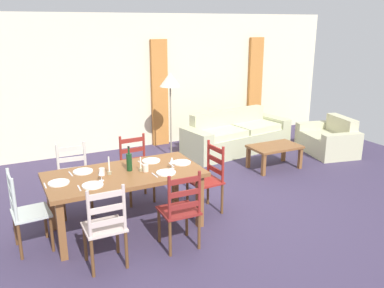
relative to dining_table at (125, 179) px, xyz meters
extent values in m
cube|color=#3D334F|center=(1.22, 0.10, -0.67)|extent=(9.60, 9.60, 0.02)
cube|color=beige|center=(1.22, 3.40, 0.69)|extent=(9.60, 0.16, 2.70)
cube|color=#C37736|center=(1.81, 3.26, 0.44)|extent=(0.35, 0.08, 2.20)
cube|color=#C37736|center=(4.21, 3.26, 0.44)|extent=(0.35, 0.08, 2.20)
cube|color=brown|center=(0.00, 0.00, 0.06)|extent=(1.90, 0.96, 0.05)
cube|color=brown|center=(-0.85, -0.38, -0.31)|extent=(0.08, 0.08, 0.70)
cube|color=brown|center=(0.85, -0.38, -0.31)|extent=(0.08, 0.08, 0.70)
cube|color=brown|center=(-0.85, 0.38, -0.31)|extent=(0.08, 0.08, 0.70)
cube|color=brown|center=(0.85, 0.38, -0.31)|extent=(0.08, 0.08, 0.70)
cube|color=beige|center=(-0.46, -0.69, -0.22)|extent=(0.42, 0.40, 0.03)
cylinder|color=brown|center=(-0.63, -0.52, -0.45)|extent=(0.04, 0.04, 0.43)
cylinder|color=brown|center=(-0.27, -0.52, -0.45)|extent=(0.04, 0.04, 0.43)
cylinder|color=brown|center=(-0.64, -0.86, -0.45)|extent=(0.04, 0.04, 0.43)
cylinder|color=brown|center=(-0.28, -0.86, -0.45)|extent=(0.04, 0.04, 0.43)
cylinder|color=beige|center=(-0.64, -0.86, 0.05)|extent=(0.04, 0.04, 0.50)
cylinder|color=beige|center=(-0.28, -0.86, 0.05)|extent=(0.04, 0.04, 0.50)
cube|color=beige|center=(-0.46, -0.86, -0.08)|extent=(0.38, 0.03, 0.06)
cube|color=beige|center=(-0.46, -0.86, 0.07)|extent=(0.38, 0.03, 0.06)
cube|color=beige|center=(-0.46, -0.86, 0.22)|extent=(0.38, 0.03, 0.06)
cube|color=maroon|center=(0.41, -0.69, -0.22)|extent=(0.43, 0.41, 0.03)
cylinder|color=brown|center=(0.24, -0.51, -0.45)|extent=(0.04, 0.04, 0.43)
cylinder|color=brown|center=(0.60, -0.52, -0.45)|extent=(0.04, 0.04, 0.43)
cylinder|color=brown|center=(0.23, -0.85, -0.45)|extent=(0.04, 0.04, 0.43)
cylinder|color=brown|center=(0.59, -0.86, -0.45)|extent=(0.04, 0.04, 0.43)
cylinder|color=maroon|center=(0.23, -0.85, 0.05)|extent=(0.04, 0.04, 0.50)
cylinder|color=maroon|center=(0.59, -0.86, 0.05)|extent=(0.04, 0.04, 0.50)
cube|color=maroon|center=(0.41, -0.86, -0.08)|extent=(0.38, 0.03, 0.06)
cube|color=maroon|center=(0.41, -0.86, 0.07)|extent=(0.38, 0.03, 0.06)
cube|color=maroon|center=(0.41, -0.86, 0.22)|extent=(0.38, 0.03, 0.06)
cube|color=beige|center=(-0.48, 0.71, -0.22)|extent=(0.45, 0.43, 0.03)
cylinder|color=brown|center=(-0.31, 0.53, -0.45)|extent=(0.04, 0.04, 0.43)
cylinder|color=brown|center=(-0.67, 0.55, -0.45)|extent=(0.04, 0.04, 0.43)
cylinder|color=brown|center=(-0.29, 0.87, -0.45)|extent=(0.04, 0.04, 0.43)
cylinder|color=brown|center=(-0.65, 0.89, -0.45)|extent=(0.04, 0.04, 0.43)
cylinder|color=beige|center=(-0.29, 0.87, 0.05)|extent=(0.04, 0.04, 0.50)
cylinder|color=beige|center=(-0.65, 0.89, 0.05)|extent=(0.04, 0.04, 0.50)
cube|color=beige|center=(-0.47, 0.88, -0.08)|extent=(0.38, 0.05, 0.06)
cube|color=beige|center=(-0.47, 0.88, 0.07)|extent=(0.38, 0.05, 0.06)
cube|color=beige|center=(-0.47, 0.88, 0.22)|extent=(0.38, 0.05, 0.06)
cube|color=maroon|center=(0.41, 0.73, -0.22)|extent=(0.43, 0.42, 0.03)
cylinder|color=brown|center=(0.60, 0.57, -0.45)|extent=(0.04, 0.04, 0.43)
cylinder|color=brown|center=(0.24, 0.55, -0.45)|extent=(0.04, 0.04, 0.43)
cylinder|color=brown|center=(0.59, 0.91, -0.45)|extent=(0.04, 0.04, 0.43)
cylinder|color=brown|center=(0.23, 0.89, -0.45)|extent=(0.04, 0.04, 0.43)
cylinder|color=maroon|center=(0.59, 0.91, 0.05)|extent=(0.04, 0.04, 0.50)
cylinder|color=maroon|center=(0.23, 0.89, 0.05)|extent=(0.04, 0.04, 0.50)
cube|color=maroon|center=(0.41, 0.90, -0.08)|extent=(0.38, 0.04, 0.06)
cube|color=maroon|center=(0.41, 0.90, 0.07)|extent=(0.38, 0.04, 0.06)
cube|color=maroon|center=(0.41, 0.90, 0.22)|extent=(0.38, 0.04, 0.06)
cube|color=silver|center=(-1.11, 0.01, -0.22)|extent=(0.42, 0.44, 0.03)
cylinder|color=brown|center=(-0.95, 0.20, -0.45)|extent=(0.04, 0.04, 0.43)
cylinder|color=brown|center=(-0.93, -0.16, -0.45)|extent=(0.04, 0.04, 0.43)
cylinder|color=brown|center=(-1.29, 0.18, -0.45)|extent=(0.04, 0.04, 0.43)
cylinder|color=brown|center=(-1.27, -0.18, -0.45)|extent=(0.04, 0.04, 0.43)
cylinder|color=silver|center=(-1.29, 0.18, 0.05)|extent=(0.04, 0.04, 0.50)
cylinder|color=silver|center=(-1.27, -0.18, 0.05)|extent=(0.04, 0.04, 0.50)
cube|color=silver|center=(-1.28, 0.00, -0.08)|extent=(0.05, 0.38, 0.06)
cube|color=silver|center=(-1.28, 0.00, 0.07)|extent=(0.05, 0.38, 0.06)
cube|color=silver|center=(-1.28, 0.00, 0.22)|extent=(0.05, 0.38, 0.06)
cube|color=maroon|center=(1.11, -0.03, -0.22)|extent=(0.43, 0.44, 0.03)
cylinder|color=brown|center=(0.95, -0.22, -0.45)|extent=(0.04, 0.04, 0.43)
cylinder|color=brown|center=(0.93, 0.14, -0.45)|extent=(0.04, 0.04, 0.43)
cylinder|color=brown|center=(1.29, -0.20, -0.45)|extent=(0.04, 0.04, 0.43)
cylinder|color=brown|center=(1.27, 0.16, -0.45)|extent=(0.04, 0.04, 0.43)
cylinder|color=maroon|center=(1.29, -0.20, 0.05)|extent=(0.04, 0.04, 0.50)
cylinder|color=maroon|center=(1.27, 0.16, 0.05)|extent=(0.04, 0.04, 0.50)
cube|color=maroon|center=(1.28, -0.02, -0.08)|extent=(0.05, 0.38, 0.06)
cube|color=maroon|center=(1.28, -0.02, 0.07)|extent=(0.05, 0.38, 0.06)
cube|color=maroon|center=(1.28, -0.02, 0.22)|extent=(0.05, 0.38, 0.06)
cylinder|color=white|center=(-0.45, -0.25, 0.10)|extent=(0.24, 0.24, 0.02)
cube|color=silver|center=(-0.60, -0.25, 0.09)|extent=(0.02, 0.17, 0.01)
cylinder|color=white|center=(0.45, -0.25, 0.10)|extent=(0.24, 0.24, 0.02)
cube|color=silver|center=(0.30, -0.25, 0.09)|extent=(0.02, 0.17, 0.01)
cylinder|color=white|center=(-0.45, 0.25, 0.10)|extent=(0.24, 0.24, 0.02)
cube|color=silver|center=(-0.60, 0.25, 0.09)|extent=(0.03, 0.17, 0.01)
cylinder|color=white|center=(0.45, 0.25, 0.10)|extent=(0.24, 0.24, 0.02)
cube|color=silver|center=(0.30, 0.25, 0.09)|extent=(0.02, 0.17, 0.01)
cylinder|color=white|center=(-0.78, 0.00, 0.10)|extent=(0.24, 0.24, 0.02)
cube|color=silver|center=(-0.93, 0.00, 0.09)|extent=(0.02, 0.17, 0.01)
cylinder|color=white|center=(0.78, 0.00, 0.10)|extent=(0.24, 0.24, 0.02)
cube|color=silver|center=(0.63, 0.00, 0.09)|extent=(0.02, 0.17, 0.01)
cylinder|color=#143819|center=(0.08, 0.05, 0.20)|extent=(0.07, 0.07, 0.22)
cylinder|color=#143819|center=(0.08, 0.05, 0.35)|extent=(0.02, 0.02, 0.08)
cylinder|color=black|center=(0.08, 0.05, 0.39)|extent=(0.03, 0.03, 0.02)
cylinder|color=white|center=(-0.32, -0.14, 0.09)|extent=(0.06, 0.06, 0.01)
cylinder|color=white|center=(-0.32, -0.14, 0.13)|extent=(0.01, 0.01, 0.07)
cone|color=white|center=(-0.32, -0.14, 0.21)|extent=(0.06, 0.06, 0.08)
cylinder|color=white|center=(0.58, -0.14, 0.09)|extent=(0.06, 0.06, 0.01)
cylinder|color=white|center=(0.58, -0.14, 0.13)|extent=(0.01, 0.01, 0.07)
cone|color=white|center=(0.58, -0.14, 0.21)|extent=(0.06, 0.06, 0.08)
cylinder|color=beige|center=(0.25, -0.08, 0.13)|extent=(0.07, 0.07, 0.09)
cylinder|color=beige|center=(-0.27, 0.04, 0.13)|extent=(0.07, 0.07, 0.09)
cylinder|color=#998C66|center=(-0.18, 0.02, 0.11)|extent=(0.05, 0.05, 0.04)
cylinder|color=white|center=(-0.18, 0.02, 0.22)|extent=(0.02, 0.02, 0.19)
cylinder|color=#998C66|center=(0.20, -0.04, 0.11)|extent=(0.05, 0.05, 0.04)
cylinder|color=white|center=(0.20, -0.04, 0.20)|extent=(0.02, 0.02, 0.14)
cube|color=#BCBF95|center=(3.01, 2.11, -0.46)|extent=(1.90, 1.05, 0.40)
cube|color=#BCBF95|center=(2.97, 2.40, -0.26)|extent=(1.81, 0.46, 0.80)
cube|color=#BCBF95|center=(4.02, 2.25, -0.37)|extent=(0.35, 0.83, 0.58)
cube|color=#BCBF95|center=(2.00, 1.96, -0.37)|extent=(0.35, 0.83, 0.58)
cube|color=beige|center=(3.47, 2.12, -0.20)|extent=(0.94, 0.76, 0.12)
cube|color=beige|center=(2.58, 1.99, -0.20)|extent=(0.94, 0.76, 0.12)
cube|color=brown|center=(3.06, 0.96, -0.26)|extent=(0.90, 0.56, 0.04)
cube|color=brown|center=(2.66, 0.73, -0.47)|extent=(0.06, 0.06, 0.38)
cube|color=brown|center=(3.46, 0.73, -0.47)|extent=(0.06, 0.06, 0.38)
cube|color=brown|center=(2.66, 1.19, -0.47)|extent=(0.06, 0.06, 0.38)
cube|color=brown|center=(3.46, 1.19, -0.47)|extent=(0.06, 0.06, 0.38)
cube|color=beige|center=(4.56, 1.21, -0.47)|extent=(0.95, 0.95, 0.38)
cube|color=beige|center=(4.86, 1.14, -0.30)|extent=(0.36, 0.82, 0.72)
cube|color=beige|center=(4.46, 0.73, -0.40)|extent=(0.82, 0.34, 0.52)
cube|color=beige|center=(4.66, 1.69, -0.40)|extent=(0.82, 0.34, 0.52)
cylinder|color=#332D28|center=(1.66, 2.36, -0.65)|extent=(0.28, 0.28, 0.03)
cylinder|color=gray|center=(1.66, 2.36, 0.04)|extent=(0.03, 0.03, 1.35)
cone|color=beige|center=(1.66, 2.36, 0.85)|extent=(0.40, 0.40, 0.26)
camera|label=1|loc=(-1.36, -4.56, 1.86)|focal=38.11mm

